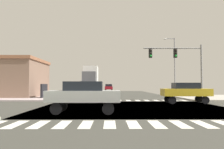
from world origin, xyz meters
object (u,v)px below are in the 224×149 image
at_px(sedan_farside_1, 186,91).
at_px(sedan_crossing_2, 84,94).
at_px(sedan_middle_4, 109,87).
at_px(box_truck_trailing_1, 91,80).
at_px(street_lamp, 173,62).
at_px(bank_building, 0,78).
at_px(traffic_signal_mast, 178,59).
at_px(sedan_queued_3, 93,88).

height_order(sedan_farside_1, sedan_crossing_2, same).
bearing_deg(sedan_middle_4, box_truck_trailing_1, 78.74).
distance_m(street_lamp, sedan_middle_4, 22.33).
relative_size(street_lamp, bank_building, 0.68).
height_order(bank_building, sedan_farside_1, bank_building).
relative_size(traffic_signal_mast, sedan_queued_3, 1.50).
height_order(box_truck_trailing_1, sedan_middle_4, box_truck_trailing_1).
bearing_deg(traffic_signal_mast, sedan_queued_3, 117.82).
bearing_deg(sedan_queued_3, street_lamp, 137.64).
xyz_separation_m(traffic_signal_mast, sedan_crossing_2, (-9.03, -10.76, -3.38)).
xyz_separation_m(sedan_farside_1, box_truck_trailing_1, (-10.21, 17.19, 1.45)).
xyz_separation_m(traffic_signal_mast, sedan_middle_4, (-7.73, 28.50, -3.38)).
height_order(street_lamp, sedan_crossing_2, street_lamp).
bearing_deg(sedan_queued_3, sedan_middle_4, -110.17).
distance_m(bank_building, sedan_middle_4, 26.35).
distance_m(sedan_crossing_2, box_truck_trailing_1, 24.30).
relative_size(box_truck_trailing_1, sedan_middle_4, 1.67).
bearing_deg(sedan_queued_3, sedan_crossing_2, 93.13).
bearing_deg(sedan_crossing_2, sedan_queued_3, 3.13).
bearing_deg(box_truck_trailing_1, sedan_middle_4, -101.26).
bearing_deg(sedan_crossing_2, sedan_farside_1, -50.57).
bearing_deg(box_truck_trailing_1, sedan_crossing_2, 94.02).
bearing_deg(sedan_farside_1, traffic_signal_mast, 172.09).
xyz_separation_m(street_lamp, sedan_middle_4, (-9.67, 19.72, -4.03)).
xyz_separation_m(sedan_queued_3, box_truck_trailing_1, (-0.00, -6.90, 1.45)).
height_order(traffic_signal_mast, box_truck_trailing_1, traffic_signal_mast).
xyz_separation_m(sedan_farside_1, sedan_middle_4, (-7.21, 32.26, 0.00)).
height_order(street_lamp, sedan_farside_1, street_lamp).
relative_size(traffic_signal_mast, sedan_farside_1, 1.50).
relative_size(sedan_crossing_2, box_truck_trailing_1, 0.60).
bearing_deg(bank_building, street_lamp, 4.61).
bearing_deg(sedan_middle_4, sedan_queued_3, 69.83).
bearing_deg(sedan_queued_3, traffic_signal_mast, 117.82).
xyz_separation_m(box_truck_trailing_1, sedan_middle_4, (3.00, 15.06, -1.45)).
xyz_separation_m(sedan_queued_3, sedan_middle_4, (3.00, 8.17, 0.00)).
height_order(sedan_farside_1, box_truck_trailing_1, box_truck_trailing_1).
bearing_deg(box_truck_trailing_1, traffic_signal_mast, 128.61).
height_order(sedan_queued_3, box_truck_trailing_1, box_truck_trailing_1).
height_order(bank_building, sedan_middle_4, bank_building).
relative_size(sedan_crossing_2, sedan_middle_4, 1.00).
relative_size(traffic_signal_mast, bank_building, 0.50).
height_order(sedan_crossing_2, sedan_queued_3, same).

